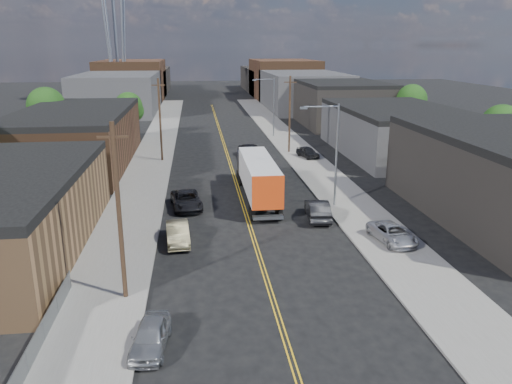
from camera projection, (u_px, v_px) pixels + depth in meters
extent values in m
plane|color=black|center=(222.00, 138.00, 76.65)|extent=(260.00, 260.00, 0.00)
cube|color=gold|center=(229.00, 159.00, 62.36)|extent=(0.32, 120.00, 0.01)
cube|color=slate|center=(152.00, 161.00, 61.24)|extent=(5.00, 140.00, 0.15)
cube|color=slate|center=(303.00, 157.00, 63.44)|extent=(5.00, 140.00, 0.15)
cube|color=#462D1C|center=(76.00, 140.00, 58.48)|extent=(12.00, 26.00, 6.00)
cube|color=black|center=(73.00, 112.00, 57.55)|extent=(12.00, 26.00, 0.60)
cube|color=navy|center=(442.00, 179.00, 39.29)|extent=(0.30, 20.00, 0.80)
cube|color=#323235|center=(396.00, 133.00, 65.08)|extent=(14.00, 24.00, 5.50)
cube|color=black|center=(398.00, 109.00, 64.22)|extent=(14.00, 24.00, 0.60)
cube|color=black|center=(340.00, 104.00, 89.63)|extent=(14.00, 22.00, 7.00)
cube|color=black|center=(341.00, 83.00, 88.56)|extent=(14.00, 22.00, 0.60)
cube|color=#323235|center=(119.00, 93.00, 106.54)|extent=(16.00, 30.00, 8.00)
cube|color=#323235|center=(303.00, 91.00, 111.16)|extent=(16.00, 30.00, 8.00)
cube|color=#462D1C|center=(132.00, 80.00, 130.06)|extent=(16.00, 26.00, 10.00)
cube|color=#462D1C|center=(283.00, 79.00, 134.69)|extent=(16.00, 26.00, 10.00)
cube|color=black|center=(140.00, 81.00, 149.53)|extent=(16.00, 40.00, 7.00)
cube|color=black|center=(272.00, 80.00, 154.16)|extent=(16.00, 40.00, 7.00)
cylinder|color=gray|center=(116.00, 40.00, 117.48)|extent=(0.80, 0.80, 30.00)
cylinder|color=gray|center=(107.00, 40.00, 115.61)|extent=(1.94, 1.94, 29.98)
cylinder|color=gray|center=(122.00, 40.00, 116.01)|extent=(1.94, 1.94, 29.98)
cylinder|color=gray|center=(109.00, 40.00, 118.96)|extent=(1.94, 1.94, 29.98)
cylinder|color=gray|center=(124.00, 40.00, 119.36)|extent=(1.94, 1.94, 29.98)
cylinder|color=gray|center=(336.00, 156.00, 42.97)|extent=(0.18, 0.18, 9.00)
cylinder|color=gray|center=(321.00, 107.00, 41.58)|extent=(3.00, 0.12, 0.12)
cube|color=gray|center=(304.00, 108.00, 41.44)|extent=(0.60, 0.25, 0.18)
cylinder|color=gray|center=(274.00, 108.00, 76.30)|extent=(0.18, 0.18, 9.00)
cylinder|color=gray|center=(264.00, 79.00, 74.91)|extent=(3.00, 0.12, 0.12)
cube|color=gray|center=(254.00, 80.00, 74.77)|extent=(0.60, 0.25, 0.18)
cylinder|color=black|center=(119.00, 215.00, 26.67)|extent=(0.26, 0.26, 10.00)
cube|color=black|center=(113.00, 137.00, 25.49)|extent=(1.60, 0.12, 0.12)
cylinder|color=black|center=(160.00, 121.00, 60.00)|extent=(0.26, 0.26, 10.00)
cube|color=black|center=(158.00, 85.00, 58.82)|extent=(1.60, 0.12, 0.12)
cylinder|color=black|center=(290.00, 115.00, 64.76)|extent=(0.26, 0.26, 10.00)
cube|color=black|center=(290.00, 82.00, 63.57)|extent=(1.60, 0.12, 0.12)
cube|color=slate|center=(27.00, 364.00, 21.34)|extent=(0.02, 16.00, 1.20)
cube|color=slate|center=(25.00, 352.00, 21.17)|extent=(0.05, 16.00, 0.05)
cylinder|color=black|center=(49.00, 132.00, 68.48)|extent=(0.36, 0.36, 4.50)
sphere|color=#12350E|center=(46.00, 106.00, 67.46)|extent=(5.04, 5.04, 5.04)
sphere|color=#12350E|center=(52.00, 112.00, 68.07)|extent=(3.96, 3.96, 3.96)
sphere|color=#12350E|center=(42.00, 111.00, 67.20)|extent=(3.60, 3.60, 3.60)
cylinder|color=black|center=(130.00, 126.00, 76.40)|extent=(0.36, 0.36, 3.75)
sphere|color=#12350E|center=(129.00, 106.00, 75.56)|extent=(4.20, 4.20, 4.20)
sphere|color=#12350E|center=(133.00, 111.00, 76.12)|extent=(3.30, 3.30, 3.30)
sphere|color=#12350E|center=(125.00, 110.00, 75.27)|extent=(3.00, 3.00, 3.00)
cylinder|color=black|center=(497.00, 152.00, 56.69)|extent=(0.36, 0.36, 4.00)
sphere|color=#12350E|center=(501.00, 124.00, 55.79)|extent=(4.48, 4.48, 4.48)
sphere|color=#12350E|center=(503.00, 131.00, 56.37)|extent=(3.52, 3.52, 3.52)
sphere|color=#12350E|center=(498.00, 130.00, 55.51)|extent=(3.20, 3.20, 3.20)
cylinder|color=black|center=(410.00, 121.00, 79.51)|extent=(0.36, 0.36, 4.25)
sphere|color=#12350E|center=(412.00, 99.00, 78.55)|extent=(4.76, 4.76, 4.76)
sphere|color=#12350E|center=(414.00, 105.00, 79.15)|extent=(3.74, 3.74, 3.74)
sphere|color=#12350E|center=(409.00, 104.00, 78.28)|extent=(3.40, 3.40, 3.40)
cube|color=silver|center=(259.00, 175.00, 44.76)|extent=(2.57, 11.78, 2.75)
cube|color=#B5340D|center=(268.00, 193.00, 39.15)|extent=(2.57, 0.12, 2.77)
cube|color=gray|center=(268.00, 217.00, 39.72)|extent=(2.43, 0.60, 0.25)
cube|color=black|center=(250.00, 167.00, 51.97)|extent=(2.46, 3.15, 3.04)
cylinder|color=black|center=(265.00, 212.00, 41.07)|extent=(2.55, 0.99, 0.98)
cylinder|color=black|center=(250.00, 177.00, 52.26)|extent=(2.46, 0.99, 0.98)
imported|color=#9C9FA1|center=(151.00, 336.00, 23.28)|extent=(2.01, 4.07, 1.34)
imported|color=#7E7552|center=(178.00, 233.00, 35.80)|extent=(1.91, 4.60, 1.48)
imported|color=black|center=(186.00, 200.00, 43.48)|extent=(3.06, 5.53, 1.47)
imported|color=black|center=(318.00, 210.00, 40.73)|extent=(2.18, 5.00, 1.60)
imported|color=#BBBDC1|center=(392.00, 233.00, 35.65)|extent=(2.81, 4.86, 1.27)
imported|color=black|center=(308.00, 152.00, 62.62)|extent=(2.65, 4.24, 1.35)
imported|color=black|center=(250.00, 151.00, 63.31)|extent=(2.86, 5.74, 1.56)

